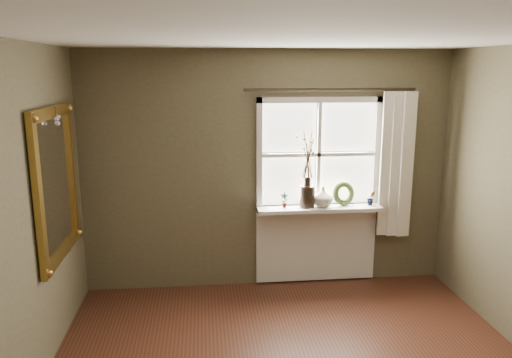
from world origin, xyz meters
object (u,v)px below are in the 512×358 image
object	(u,v)px
dark_jug	(307,196)
cream_vase	(323,197)
gilt_mirror	(56,183)
wreath	(343,196)

from	to	relation	value
dark_jug	cream_vase	bearing A→B (deg)	0.00
gilt_mirror	wreath	bearing A→B (deg)	16.84
dark_jug	gilt_mirror	distance (m)	2.54
wreath	gilt_mirror	size ratio (longest dim) A/B	0.20
cream_vase	wreath	size ratio (longest dim) A/B	0.83
cream_vase	gilt_mirror	distance (m)	2.71
dark_jug	wreath	distance (m)	0.42
dark_jug	cream_vase	size ratio (longest dim) A/B	1.08
cream_vase	wreath	world-z (taller)	wreath
wreath	gilt_mirror	bearing A→B (deg)	178.63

